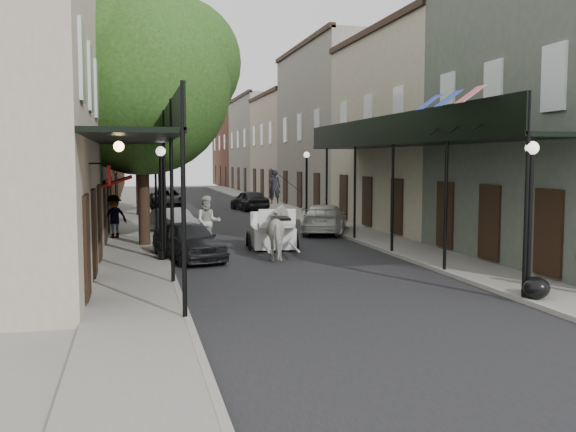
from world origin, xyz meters
TOP-DOWN VIEW (x-y plane):
  - ground at (0.00, 0.00)m, footprint 140.00×140.00m
  - road at (0.00, 20.00)m, footprint 8.00×90.00m
  - sidewalk_left at (-5.00, 20.00)m, footprint 2.20×90.00m
  - sidewalk_right at (5.00, 20.00)m, footprint 2.20×90.00m
  - building_row_left at (-8.60, 30.00)m, footprint 5.00×80.00m
  - building_row_right at (8.60, 30.00)m, footprint 5.00×80.00m
  - gallery_left at (-4.79, 6.98)m, footprint 2.20×18.05m
  - gallery_right at (4.79, 6.98)m, footprint 2.20×18.05m
  - tree_near at (-4.20, 10.18)m, footprint 7.31×6.80m
  - tree_far at (-4.25, 24.18)m, footprint 6.45×6.00m
  - lamppost_right_near at (4.10, -2.00)m, footprint 0.32×0.32m
  - lamppost_left at (-4.10, 6.00)m, footprint 0.32×0.32m
  - lamppost_right_far at (4.10, 18.00)m, footprint 0.32×0.32m
  - horse at (-0.10, 6.00)m, footprint 1.20×2.25m
  - carriage at (0.19, 8.84)m, footprint 2.05×2.83m
  - pedestrian_walking at (-2.23, 9.22)m, footprint 1.01×0.80m
  - pedestrian_sidewalk_left at (-5.80, 12.46)m, footprint 1.35×1.13m
  - car_left_near at (-3.21, 6.36)m, footprint 2.58×4.21m
  - car_left_mid at (-3.22, 14.00)m, footprint 2.36×3.84m
  - car_left_far at (-2.69, 30.25)m, footprint 2.33×4.94m
  - car_right_near at (3.60, 13.02)m, footprint 3.47×5.01m
  - car_right_far at (2.60, 27.05)m, footprint 2.32×4.30m
  - trash_bags at (4.32, -2.03)m, footprint 0.88×1.03m

SIDE VIEW (x-z plane):
  - ground at x=0.00m, z-range 0.00..0.00m
  - road at x=0.00m, z-range 0.00..0.01m
  - sidewalk_left at x=-5.00m, z-range 0.00..0.12m
  - sidewalk_right at x=5.00m, z-range 0.00..0.12m
  - trash_bags at x=4.32m, z-range 0.10..0.63m
  - car_left_mid at x=-3.22m, z-range 0.00..1.19m
  - car_left_near at x=-3.21m, z-range 0.00..1.34m
  - car_right_near at x=3.60m, z-range 0.00..1.35m
  - car_left_far at x=-2.69m, z-range 0.00..1.37m
  - car_right_far at x=2.60m, z-range 0.00..1.39m
  - horse at x=-0.10m, z-range 0.00..1.83m
  - pedestrian_walking at x=-2.23m, z-range 0.00..2.02m
  - pedestrian_sidewalk_left at x=-5.80m, z-range 0.12..1.94m
  - carriage at x=0.19m, z-range -0.34..2.72m
  - lamppost_right_near at x=4.10m, z-range 0.19..3.90m
  - lamppost_left at x=-4.10m, z-range 0.19..3.90m
  - lamppost_right_far at x=4.10m, z-range 0.19..3.90m
  - gallery_left at x=-4.79m, z-range 1.61..6.49m
  - gallery_right at x=4.79m, z-range 1.61..6.49m
  - building_row_left at x=-8.60m, z-range 0.00..10.50m
  - building_row_right at x=8.60m, z-range 0.00..10.50m
  - tree_far at x=-4.25m, z-range 1.53..10.14m
  - tree_near at x=-4.20m, z-range 1.67..11.30m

